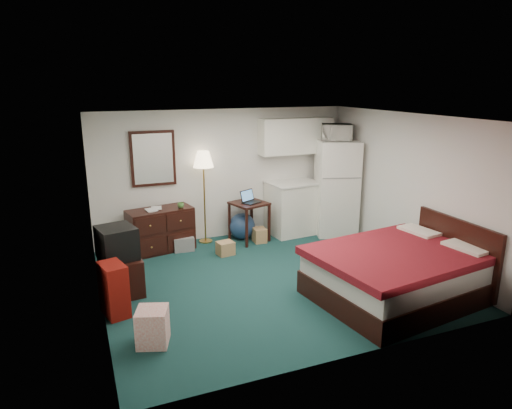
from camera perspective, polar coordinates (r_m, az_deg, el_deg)
name	(u,v)px	position (r m, az deg, el deg)	size (l,w,h in m)	color
floor	(270,279)	(7.25, 1.78, -9.27)	(5.00, 4.50, 0.01)	#0E282B
ceiling	(272,117)	(6.62, 1.96, 10.85)	(5.00, 4.50, 0.01)	silver
walls	(271,202)	(6.83, 1.86, 0.33)	(5.01, 4.51, 2.50)	silver
mirror	(153,158)	(8.47, -12.75, 5.63)	(0.80, 0.06, 1.00)	white
upper_cabinets	(296,136)	(9.16, 5.02, 8.53)	(1.50, 0.35, 0.70)	white
headboard	(456,252)	(7.43, 23.69, -5.41)	(0.06, 1.56, 1.00)	black
dresser	(161,230)	(8.46, -11.83, -3.11)	(1.15, 0.52, 0.78)	black
floor_lamp	(204,197)	(8.64, -6.47, 0.88)	(0.38, 0.38, 1.76)	gold
desk	(249,222)	(8.79, -0.86, -2.15)	(0.61, 0.61, 0.77)	black
exercise_ball	(242,226)	(8.94, -1.75, -2.71)	(0.51, 0.51, 0.51)	navy
kitchen_counter	(293,208)	(9.24, 4.62, -0.48)	(0.94, 0.72, 1.03)	white
fridge	(336,188)	(9.24, 10.00, 2.08)	(0.78, 0.78, 1.89)	white
bed	(396,275)	(6.81, 17.13, -8.38)	(2.21, 1.72, 0.71)	#500B0F
tv_stand	(121,276)	(6.94, -16.49, -8.61)	(0.55, 0.60, 0.55)	black
suitcase	(114,290)	(6.35, -17.34, -10.13)	(0.27, 0.44, 0.71)	#6A0809
retail_box	(153,327)	(5.65, -12.80, -14.67)	(0.35, 0.35, 0.44)	white
file_bin	(183,243)	(8.47, -9.07, -4.84)	(0.37, 0.27, 0.26)	gray
cardboard_box_a	(225,248)	(8.18, -3.85, -5.47)	(0.28, 0.24, 0.24)	olive
cardboard_box_b	(259,235)	(8.79, 0.43, -3.84)	(0.23, 0.27, 0.27)	olive
laptop	(252,197)	(8.61, -0.53, 0.95)	(0.34, 0.27, 0.23)	black
crt_tv	(117,243)	(6.79, -17.02, -4.60)	(0.50, 0.54, 0.47)	black
microwave	(337,130)	(9.07, 10.05, 9.12)	(0.57, 0.31, 0.39)	white
book_a	(146,204)	(8.22, -13.62, 0.01)	(0.18, 0.02, 0.25)	olive
book_b	(151,203)	(8.34, -13.02, 0.24)	(0.18, 0.02, 0.25)	olive
mug	(181,205)	(8.34, -9.39, -0.02)	(0.12, 0.09, 0.12)	#477A36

